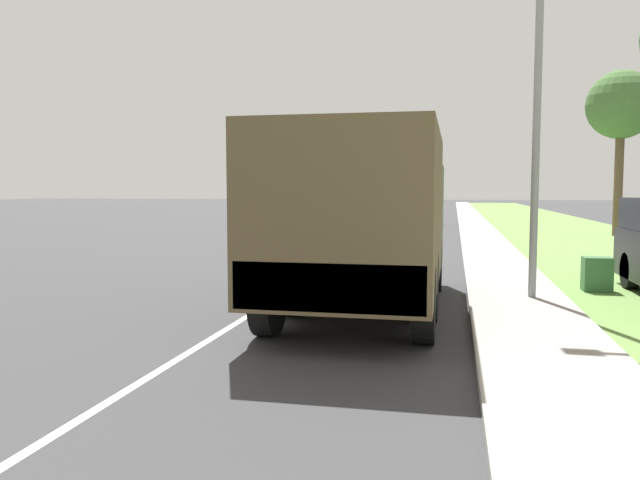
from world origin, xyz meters
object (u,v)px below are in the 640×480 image
Objects in this scene: car_second_ahead at (424,215)px; car_third_ahead at (396,207)px; military_truck at (365,215)px; car_nearest_ahead at (325,226)px; lamp_post at (528,34)px.

car_third_ahead reaches higher than car_second_ahead.
military_truck is 42.21m from car_third_ahead.
car_nearest_ahead is 13.68m from lamp_post.
lamp_post is (2.95, -24.41, 4.24)m from car_second_ahead.
lamp_post is (2.73, 1.43, 3.21)m from military_truck.
car_nearest_ahead is 29.13m from car_third_ahead.
car_nearest_ahead is at bearing -103.64° from car_second_ahead.
car_nearest_ahead is 1.23× the size of car_third_ahead.
car_second_ahead is (-0.22, 25.84, -1.02)m from military_truck.
lamp_post is at bearing -83.11° from car_second_ahead.
car_third_ahead is at bearing 98.37° from lamp_post.
lamp_post is (6.08, -11.51, 4.20)m from car_nearest_ahead.
military_truck is 13.40m from car_nearest_ahead.
car_second_ahead is 24.95m from lamp_post.
military_truck is 1.73× the size of car_third_ahead.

